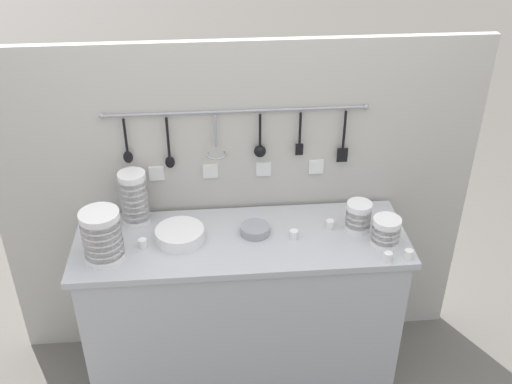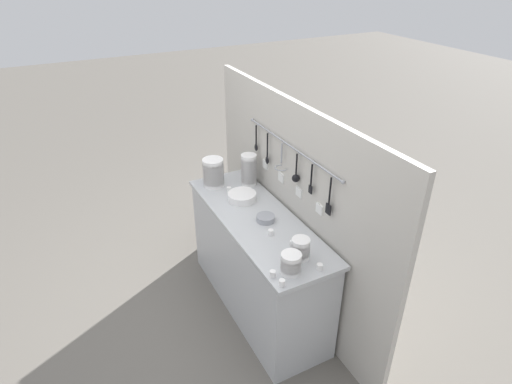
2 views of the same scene
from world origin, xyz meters
name	(u,v)px [view 1 (image 1 of 2)]	position (x,y,z in m)	size (l,w,h in m)	color
ground_plane	(243,369)	(0.00, 0.00, 0.00)	(20.00, 20.00, 0.00)	#666059
counter	(242,308)	(0.00, 0.00, 0.42)	(1.50, 0.51, 0.84)	#B7BABC
back_wall	(237,205)	(0.00, 0.29, 0.83)	(2.30, 0.11, 1.66)	#BCB7AD
bowl_stack_wide_centre	(102,236)	(-0.59, -0.10, 0.96)	(0.17, 0.17, 0.23)	white
bowl_stack_nested_right	(134,198)	(-0.48, 0.17, 0.98)	(0.13, 0.13, 0.26)	white
bowl_stack_short_front	(358,216)	(0.54, 0.02, 0.91)	(0.11, 0.11, 0.14)	white
bowl_stack_back_corner	(386,232)	(0.63, -0.10, 0.91)	(0.12, 0.12, 0.14)	white
plate_stack	(180,235)	(-0.27, 0.01, 0.87)	(0.22, 0.22, 0.06)	white
steel_mixing_bowl	(255,230)	(0.06, 0.03, 0.86)	(0.13, 0.13, 0.04)	#93969E
cup_front_left	(387,219)	(0.69, 0.07, 0.86)	(0.04, 0.04, 0.04)	white
cup_beside_plates	(388,257)	(0.61, -0.22, 0.86)	(0.04, 0.04, 0.04)	white
cup_mid_row	(330,224)	(0.41, 0.05, 0.86)	(0.04, 0.04, 0.04)	white
cup_edge_far	(294,234)	(0.24, -0.02, 0.86)	(0.04, 0.04, 0.04)	white
cup_by_caddy	(143,243)	(-0.44, -0.03, 0.86)	(0.04, 0.04, 0.04)	white
cup_front_right	(409,254)	(0.71, -0.21, 0.86)	(0.04, 0.04, 0.04)	white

